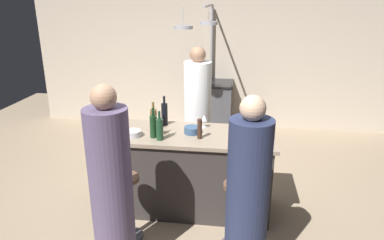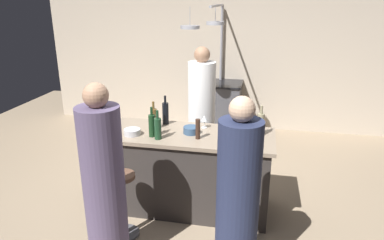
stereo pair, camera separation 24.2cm
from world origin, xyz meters
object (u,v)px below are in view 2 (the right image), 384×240
(wine_bottle_green, at_px, (158,128))
(wine_bottle_red, at_px, (152,125))
(chef, at_px, (202,115))
(pepper_mill, at_px, (198,129))
(bar_stool_right, at_px, (231,215))
(bar_stool_left, at_px, (123,202))
(mixing_bowl_steel, at_px, (132,132))
(guest_left, at_px, (104,187))
(wine_glass_near_left_guest, at_px, (204,119))
(guest_right, at_px, (238,202))
(wine_glass_near_right_guest, at_px, (232,134))
(stove_range, at_px, (218,107))
(wine_bottle_white, at_px, (261,124))
(mixing_bowl_blue, at_px, (191,130))
(wine_bottle_dark, at_px, (165,113))
(wine_bottle_amber, at_px, (154,118))

(wine_bottle_green, height_order, wine_bottle_red, wine_bottle_red)
(chef, distance_m, pepper_mill, 1.12)
(bar_stool_right, bearing_deg, bar_stool_left, 180.00)
(wine_bottle_red, relative_size, mixing_bowl_steel, 1.81)
(guest_left, height_order, mixing_bowl_steel, guest_left)
(mixing_bowl_steel, bearing_deg, wine_glass_near_left_guest, 26.89)
(guest_right, distance_m, wine_glass_near_right_guest, 0.85)
(mixing_bowl_steel, bearing_deg, guest_right, -35.36)
(stove_range, xyz_separation_m, wine_bottle_white, (0.74, -2.36, 0.58))
(wine_glass_near_right_guest, height_order, mixing_bowl_blue, wine_glass_near_right_guest)
(bar_stool_left, bearing_deg, wine_bottle_dark, 76.59)
(wine_bottle_dark, bearing_deg, pepper_mill, -39.68)
(wine_bottle_dark, xyz_separation_m, mixing_bowl_steel, (-0.25, -0.40, -0.10))
(bar_stool_right, distance_m, wine_bottle_dark, 1.37)
(wine_bottle_dark, bearing_deg, chef, 68.08)
(wine_bottle_amber, xyz_separation_m, wine_bottle_white, (1.15, 0.03, 0.01))
(wine_glass_near_left_guest, bearing_deg, wine_bottle_amber, -165.22)
(wine_bottle_green, bearing_deg, pepper_mill, 12.23)
(wine_bottle_red, bearing_deg, chef, 73.79)
(guest_right, relative_size, wine_glass_near_left_guest, 11.02)
(guest_right, relative_size, mixing_bowl_steel, 9.19)
(stove_range, distance_m, wine_bottle_amber, 2.49)
(bar_stool_right, distance_m, wine_bottle_amber, 1.32)
(wine_bottle_amber, xyz_separation_m, wine_glass_near_left_guest, (0.54, 0.14, -0.02))
(stove_range, bearing_deg, wine_bottle_red, -97.85)
(guest_left, relative_size, mixing_bowl_steel, 9.49)
(wine_bottle_dark, xyz_separation_m, wine_bottle_white, (1.06, -0.15, -0.00))
(guest_left, relative_size, wine_glass_near_left_guest, 11.38)
(wine_bottle_white, bearing_deg, bar_stool_left, -150.61)
(stove_range, relative_size, wine_bottle_white, 2.74)
(guest_right, height_order, wine_glass_near_left_guest, guest_right)
(bar_stool_right, bearing_deg, stove_range, 99.59)
(bar_stool_left, distance_m, mixing_bowl_blue, 1.01)
(stove_range, height_order, guest_left, guest_left)
(wine_glass_near_right_guest, relative_size, mixing_bowl_steel, 0.83)
(wine_bottle_amber, distance_m, wine_bottle_white, 1.15)
(pepper_mill, bearing_deg, wine_bottle_amber, 160.29)
(wine_glass_near_left_guest, bearing_deg, bar_stool_right, -64.61)
(bar_stool_right, bearing_deg, pepper_mill, 129.16)
(guest_right, xyz_separation_m, wine_bottle_dark, (-0.92, 1.23, 0.28))
(chef, height_order, wine_glass_near_right_guest, chef)
(bar_stool_left, distance_m, wine_bottle_dark, 1.10)
(chef, height_order, bar_stool_right, chef)
(bar_stool_left, xyz_separation_m, wine_bottle_white, (1.27, 0.71, 0.65))
(guest_left, distance_m, wine_bottle_green, 0.87)
(guest_right, bearing_deg, wine_bottle_dark, 126.83)
(chef, bearing_deg, mixing_bowl_steel, -116.02)
(bar_stool_right, bearing_deg, guest_right, -78.23)
(guest_right, relative_size, wine_bottle_red, 5.07)
(guest_right, relative_size, wine_bottle_dark, 4.84)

